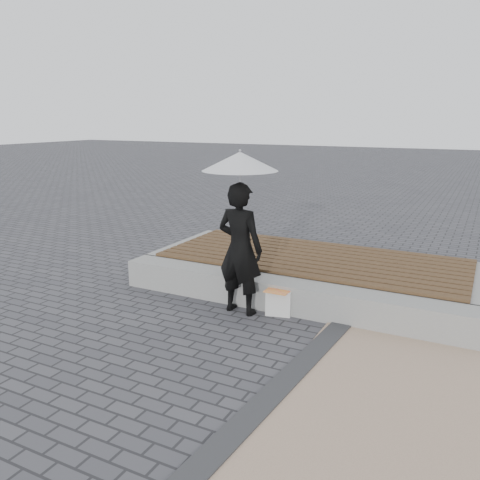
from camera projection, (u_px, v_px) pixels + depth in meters
name	position (u px, v px, depth m)	size (l,w,h in m)	color
ground	(228.00, 357.00, 5.42)	(80.00, 80.00, 0.00)	#48474C
edging_band	(272.00, 395.00, 4.65)	(0.25, 5.20, 0.04)	#333335
seating_ledge	(284.00, 295.00, 6.75)	(5.00, 0.45, 0.40)	gray
timber_platform	(312.00, 271.00, 7.79)	(5.00, 2.00, 0.40)	gray
timber_decking	(313.00, 258.00, 7.73)	(4.60, 2.00, 0.04)	brown
woman	(240.00, 249.00, 6.48)	(0.64, 0.42, 1.76)	black
parasol	(240.00, 161.00, 6.20)	(0.97, 0.97, 1.24)	silver
handbag	(242.00, 265.00, 6.98)	(0.36, 0.13, 0.25)	black
canvas_tote	(279.00, 303.00, 6.53)	(0.33, 0.14, 0.35)	white
magazine	(277.00, 291.00, 6.44)	(0.31, 0.23, 0.01)	#E72F3D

